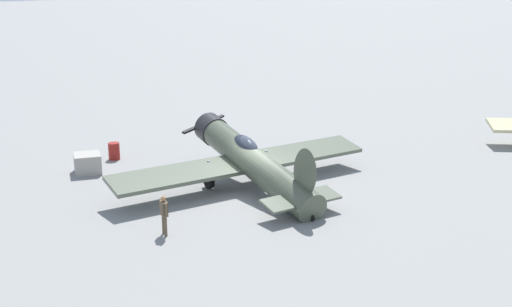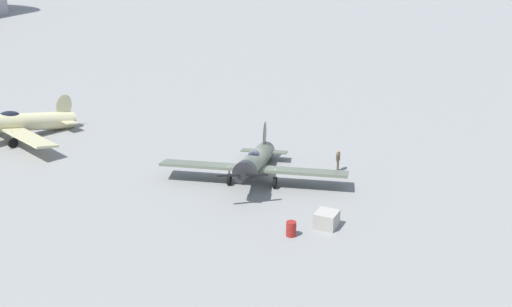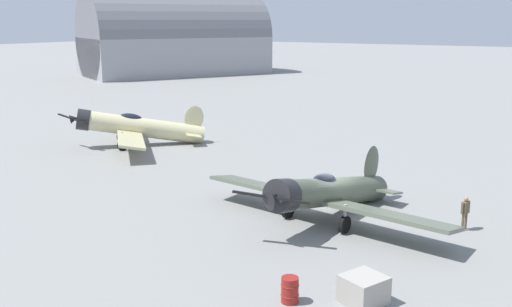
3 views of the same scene
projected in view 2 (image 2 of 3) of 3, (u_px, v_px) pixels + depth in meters
name	position (u px, v px, depth m)	size (l,w,h in m)	color
ground_plane	(256.00, 178.00, 50.23)	(400.00, 400.00, 0.00)	gray
airplane_foreground	(255.00, 162.00, 49.30)	(12.98, 10.00, 3.20)	#4C5442
airplane_mid_apron	(15.00, 123.00, 57.23)	(10.38, 9.99, 3.18)	beige
ground_crew_mechanic	(338.00, 158.00, 51.10)	(0.31, 0.59, 1.56)	brown
equipment_crate	(327.00, 219.00, 42.86)	(1.67, 1.71, 0.96)	#9E998E
fuel_drum	(291.00, 229.00, 41.76)	(0.63, 0.63, 0.90)	maroon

